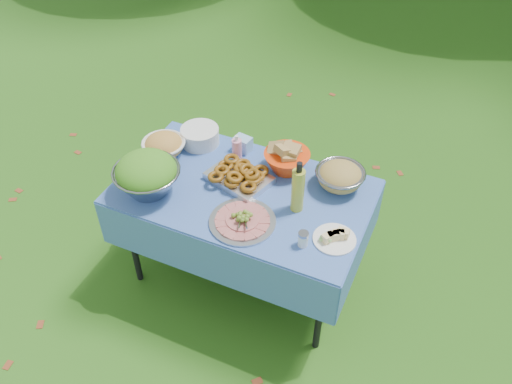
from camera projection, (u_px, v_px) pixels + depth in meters
ground at (245, 274)px, 3.65m from camera, size 80.00×80.00×0.00m
picnic_table at (244, 235)px, 3.39m from camera, size 1.46×0.86×0.76m
salad_bowl at (147, 174)px, 3.05m from camera, size 0.46×0.46×0.25m
pasta_bowl_white at (164, 145)px, 3.33m from camera, size 0.34×0.34×0.15m
plate_stack at (200, 136)px, 3.43m from camera, size 0.29×0.29×0.11m
wipes_box at (243, 144)px, 3.38m from camera, size 0.12×0.09×0.10m
sanitizer_bottle at (237, 148)px, 3.29m from camera, size 0.07×0.07×0.18m
bread_bowl at (287, 157)px, 3.21m from camera, size 0.31×0.31×0.19m
pasta_bowl_steel at (340, 176)px, 3.11m from camera, size 0.37×0.37×0.15m
fried_tray at (239, 175)px, 3.17m from camera, size 0.41×0.34×0.08m
charcuterie_platter at (242, 217)px, 2.92m from camera, size 0.42×0.42×0.08m
oil_bottle at (298, 187)px, 2.91m from camera, size 0.08×0.08×0.33m
cheese_plate at (335, 236)px, 2.83m from camera, size 0.24×0.24×0.06m
shaker at (303, 239)px, 2.79m from camera, size 0.07×0.07×0.09m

